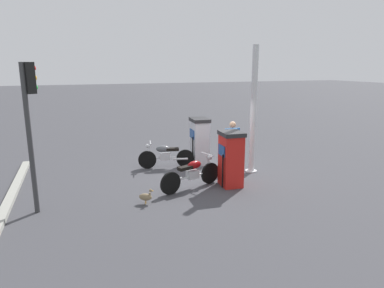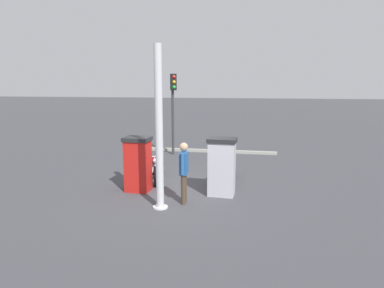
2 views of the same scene
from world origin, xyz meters
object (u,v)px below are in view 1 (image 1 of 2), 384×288
wandering_duck (146,197)px  motorcycle_near_pump (166,155)px  canopy_support_pole (253,113)px  fuel_pump_near (200,141)px  motorcycle_far_pump (192,173)px  roadside_traffic_light (30,112)px  attendant_person (232,142)px  fuel_pump_far (231,159)px

wandering_duck → motorcycle_near_pump: bearing=-115.3°
wandering_duck → canopy_support_pole: size_ratio=0.10×
fuel_pump_near → motorcycle_far_pump: (1.18, 2.37, -0.40)m
motorcycle_near_pump → wandering_duck: 3.28m
fuel_pump_near → canopy_support_pole: canopy_support_pole is taller
motorcycle_near_pump → roadside_traffic_light: size_ratio=0.54×
attendant_person → wandering_duck: bearing=30.1°
motorcycle_near_pump → roadside_traffic_light: roadside_traffic_light is taller
motorcycle_near_pump → attendant_person: attendant_person is taller
motorcycle_far_pump → roadside_traffic_light: (4.12, 0.20, 2.03)m
motorcycle_far_pump → fuel_pump_near: bearing=-116.5°
motorcycle_far_pump → canopy_support_pole: canopy_support_pole is taller
canopy_support_pole → wandering_duck: bearing=20.6°
fuel_pump_near → fuel_pump_far: (0.00, 2.54, -0.02)m
fuel_pump_far → roadside_traffic_light: (5.30, 0.03, 1.64)m
fuel_pump_far → canopy_support_pole: size_ratio=0.40×
attendant_person → canopy_support_pole: (-0.46, 0.55, 1.06)m
fuel_pump_far → motorcycle_near_pump: fuel_pump_far is taller
roadside_traffic_light → canopy_support_pole: bearing=-171.0°
motorcycle_near_pump → attendant_person: size_ratio=1.16×
fuel_pump_near → canopy_support_pole: size_ratio=0.40×
fuel_pump_far → canopy_support_pole: bearing=-142.2°
fuel_pump_far → attendant_person: attendant_person is taller
fuel_pump_far → roadside_traffic_light: roadside_traffic_light is taller
motorcycle_near_pump → attendant_person: 2.40m
canopy_support_pole → attendant_person: bearing=-50.0°
fuel_pump_far → wandering_duck: fuel_pump_far is taller
wandering_duck → roadside_traffic_light: roadside_traffic_light is taller
fuel_pump_far → wandering_duck: 2.84m
fuel_pump_near → roadside_traffic_light: (5.30, 2.57, 1.63)m
fuel_pump_far → attendant_person: bearing=-118.3°
motorcycle_far_pump → roadside_traffic_light: roadside_traffic_light is taller
fuel_pump_near → roadside_traffic_light: roadside_traffic_light is taller
motorcycle_near_pump → motorcycle_far_pump: 2.29m
roadside_traffic_light → wandering_duck: bearing=169.7°
motorcycle_far_pump → wandering_duck: size_ratio=4.87×
fuel_pump_far → motorcycle_far_pump: size_ratio=0.81×
fuel_pump_near → wandering_duck: 4.13m
motorcycle_near_pump → motorcycle_far_pump: (-0.15, 2.29, -0.00)m
fuel_pump_far → motorcycle_far_pump: bearing=-8.1°
fuel_pump_near → wandering_duck: (2.72, 3.03, -0.66)m
motorcycle_near_pump → attendant_person: bearing=157.8°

